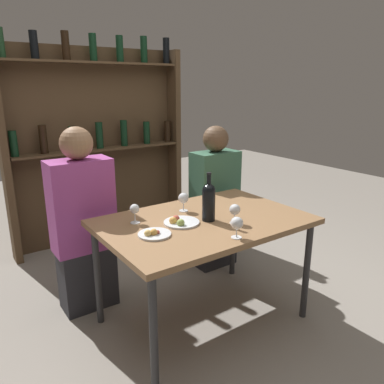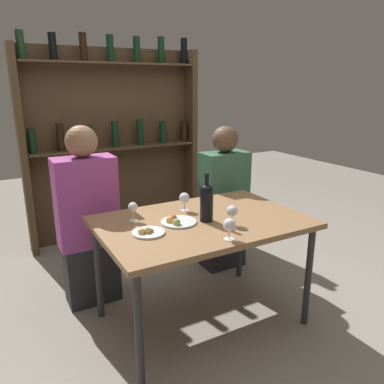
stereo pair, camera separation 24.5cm
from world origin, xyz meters
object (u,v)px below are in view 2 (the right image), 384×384
Objects in this scene: wine_glass_2 at (184,198)px; food_plate_1 at (177,221)px; wine_glass_3 at (133,208)px; seated_person_left at (88,222)px; wine_glass_1 at (229,225)px; wine_bottle at (207,201)px; seated_person_right at (223,202)px; wine_glass_0 at (232,212)px; food_plate_0 at (148,232)px.

wine_glass_2 is 0.26m from food_plate_1.
seated_person_left is (-0.19, 0.42, -0.20)m from wine_glass_3.
wine_glass_1 is 0.10× the size of seated_person_left.
food_plate_1 is at bearing 111.05° from wine_glass_1.
food_plate_1 is (-0.18, 0.05, -0.12)m from wine_bottle.
wine_glass_2 is 0.76m from seated_person_right.
wine_glass_2 is (-0.13, 0.38, 0.00)m from wine_glass_0.
food_plate_1 is (-0.15, -0.19, -0.08)m from wine_glass_2.
wine_glass_1 is 0.65m from wine_glass_3.
wine_glass_1 is at bearing -68.95° from food_plate_1.
seated_person_left is at bearing 124.34° from food_plate_1.
seated_person_right is at bearing 59.15° from wine_glass_0.
wine_glass_1 is at bearing -91.42° from wine_glass_2.
food_plate_1 is 0.17× the size of seated_person_left.
wine_glass_3 reaches higher than food_plate_1.
food_plate_0 is (-0.01, -0.24, -0.08)m from wine_glass_3.
wine_glass_3 is (-0.36, 0.54, 0.00)m from wine_glass_1.
wine_glass_1 reaches higher than food_plate_0.
wine_glass_0 reaches higher than wine_glass_3.
wine_glass_0 is 0.40m from wine_glass_2.
wine_glass_1 is 0.10× the size of seated_person_right.
wine_glass_0 is 0.62m from wine_glass_3.
wine_glass_1 is 1.12m from seated_person_left.
wine_glass_1 reaches higher than wine_glass_3.
seated_person_left reaches higher than wine_bottle.
seated_person_right is (0.57, 0.65, -0.28)m from wine_bottle.
wine_glass_2 reaches higher than wine_glass_0.
seated_person_right reaches higher than wine_glass_3.
seated_person_left is (-0.18, 0.67, -0.13)m from food_plate_0.
wine_bottle is 2.53× the size of wine_glass_3.
wine_glass_1 is 0.40m from food_plate_1.
seated_person_right reaches higher than wine_glass_1.
food_plate_0 is 0.24m from food_plate_1.
wine_bottle reaches higher than wine_glass_2.
wine_glass_0 is at bearing 51.46° from wine_glass_1.
seated_person_right is at bearing 23.64° from wine_glass_3.
wine_glass_1 is at bearing -38.86° from food_plate_0.
seated_person_left reaches higher than wine_glass_3.
seated_person_right reaches higher than wine_glass_2.
seated_person_right is (0.60, 0.41, -0.23)m from wine_glass_2.
food_plate_1 is 0.18× the size of seated_person_right.
food_plate_1 is at bearing 164.38° from wine_bottle.
wine_bottle is 0.17m from wine_glass_0.
wine_glass_0 is 0.56× the size of food_plate_1.
seated_person_right is at bearing 34.36° from wine_glass_2.
food_plate_1 is at bearing -55.66° from seated_person_left.
wine_glass_0 is 0.35m from food_plate_1.
seated_person_right is (0.75, 0.60, -0.16)m from food_plate_1.
wine_glass_0 is at bearing -120.85° from seated_person_right.
wine_glass_0 reaches higher than food_plate_1.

